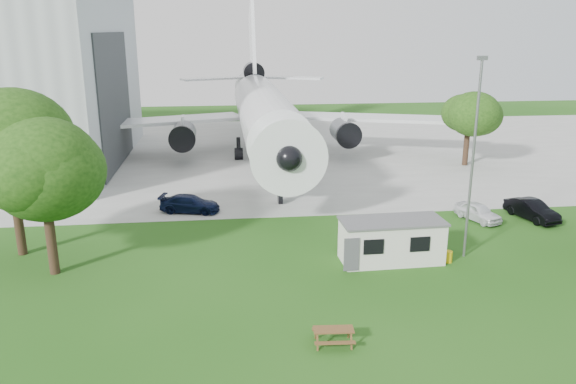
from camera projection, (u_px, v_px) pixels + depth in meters
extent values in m
plane|color=#31631E|center=(358.00, 312.00, 28.00)|extent=(160.00, 160.00, 0.00)
cube|color=#B7B7B2|center=(280.00, 152.00, 64.23)|extent=(120.00, 46.00, 0.03)
cube|color=#2D3033|center=(115.00, 100.00, 55.69)|extent=(0.16, 16.00, 12.96)
cylinder|color=white|center=(265.00, 113.00, 58.78)|extent=(5.40, 34.00, 5.40)
cone|color=white|center=(285.00, 150.00, 40.66)|extent=(5.40, 5.50, 5.40)
cone|color=white|center=(253.00, 86.00, 78.58)|extent=(4.86, 9.00, 4.86)
cube|color=white|center=(148.00, 122.00, 60.76)|extent=(21.36, 10.77, 0.36)
cube|color=white|center=(373.00, 118.00, 63.56)|extent=(21.36, 10.77, 0.36)
cube|color=white|center=(252.00, 44.00, 76.99)|extent=(0.46, 9.96, 12.17)
cylinder|color=#515459|center=(183.00, 135.00, 57.93)|extent=(2.50, 4.20, 2.50)
cylinder|color=#515459|center=(345.00, 132.00, 59.84)|extent=(2.50, 4.20, 2.50)
cylinder|color=#515459|center=(253.00, 72.00, 77.07)|extent=(2.60, 4.50, 2.60)
cylinder|color=black|center=(280.00, 189.00, 45.08)|extent=(0.36, 0.36, 2.40)
cylinder|color=black|center=(239.00, 148.00, 60.50)|extent=(0.44, 0.44, 2.40)
cylinder|color=black|center=(290.00, 147.00, 61.13)|extent=(0.44, 0.44, 2.40)
cube|color=silver|center=(391.00, 242.00, 33.79)|extent=(6.08, 2.69, 2.50)
cube|color=#59595B|center=(392.00, 221.00, 33.43)|extent=(6.28, 2.89, 0.12)
cylinder|color=gold|center=(448.00, 257.00, 33.85)|extent=(0.50, 0.50, 0.70)
cylinder|color=slate|center=(473.00, 162.00, 33.15)|extent=(0.16, 0.16, 12.00)
cylinder|color=#382619|center=(19.00, 223.00, 34.61)|extent=(0.56, 0.56, 4.09)
sphere|color=#38661B|center=(7.00, 143.00, 33.21)|extent=(7.51, 7.51, 7.51)
cylinder|color=#382619|center=(52.00, 244.00, 31.92)|extent=(0.56, 0.56, 3.59)
sphere|color=#38661B|center=(42.00, 169.00, 30.69)|extent=(7.09, 7.09, 7.09)
cylinder|color=#382619|center=(466.00, 150.00, 57.69)|extent=(0.56, 0.56, 3.24)
sphere|color=#38661B|center=(469.00, 111.00, 56.58)|extent=(5.73, 5.73, 5.73)
imported|color=white|center=(478.00, 212.00, 41.16)|extent=(2.78, 4.08, 1.29)
imported|color=black|center=(532.00, 210.00, 41.37)|extent=(2.57, 4.64, 1.45)
imported|color=black|center=(190.00, 204.00, 43.03)|extent=(4.88, 2.85, 1.33)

